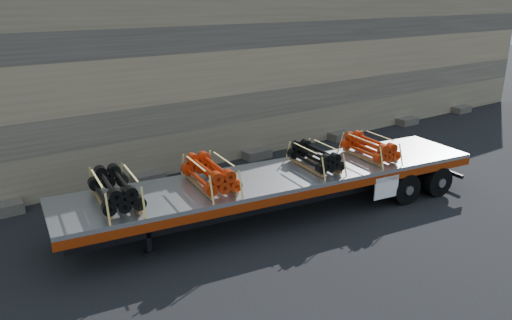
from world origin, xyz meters
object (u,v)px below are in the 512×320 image
(trailer, at_px, (281,194))
(bundle_front, at_px, (115,190))
(bundle_midfront, at_px, (210,174))
(bundle_midrear, at_px, (315,157))
(bundle_rear, at_px, (370,148))

(trailer, distance_m, bundle_front, 5.21)
(trailer, bearing_deg, bundle_midfront, 180.00)
(bundle_midfront, bearing_deg, bundle_midrear, 0.00)
(bundle_front, bearing_deg, trailer, -0.00)
(bundle_midrear, bearing_deg, bundle_rear, -0.00)
(trailer, height_order, bundle_front, bundle_front)
(trailer, bearing_deg, bundle_midrear, 0.00)
(bundle_midfront, xyz_separation_m, bundle_midrear, (3.61, -0.52, -0.04))
(trailer, distance_m, bundle_midfront, 2.61)
(bundle_front, height_order, bundle_midfront, bundle_front)
(bundle_front, distance_m, bundle_midrear, 6.37)
(trailer, height_order, bundle_midfront, bundle_midfront)
(bundle_midfront, distance_m, bundle_rear, 5.88)
(trailer, xyz_separation_m, bundle_front, (-5.05, 0.73, 1.07))
(bundle_front, relative_size, bundle_midrear, 1.13)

